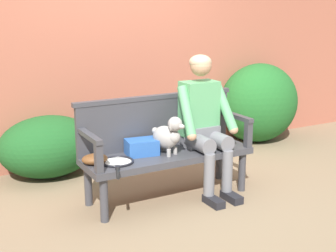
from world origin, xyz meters
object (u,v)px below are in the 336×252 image
object	(u,v)px
tennis_racket	(117,162)
sports_bag	(142,147)
dog_on_bench	(168,135)
person_seated	(204,119)
baseball_glove	(95,159)
garden_bench	(168,159)

from	to	relation	value
tennis_racket	sports_bag	size ratio (longest dim) A/B	2.07
sports_bag	dog_on_bench	bearing A→B (deg)	-27.90
person_seated	sports_bag	distance (m)	0.65
sports_bag	person_seated	bearing A→B (deg)	-6.90
baseball_glove	tennis_racket	bearing A→B (deg)	-11.52
baseball_glove	sports_bag	distance (m)	0.47
person_seated	dog_on_bench	distance (m)	0.41
person_seated	garden_bench	bearing A→B (deg)	177.98
garden_bench	person_seated	xyz separation A→B (m)	(0.37, -0.01, 0.33)
sports_bag	baseball_glove	bearing A→B (deg)	-173.74
person_seated	dog_on_bench	size ratio (longest dim) A/B	3.63
garden_bench	dog_on_bench	world-z (taller)	dog_on_bench
person_seated	baseball_glove	bearing A→B (deg)	178.79
person_seated	dog_on_bench	world-z (taller)	person_seated
person_seated	tennis_racket	distance (m)	0.95
baseball_glove	person_seated	bearing A→B (deg)	11.37
tennis_racket	sports_bag	bearing A→B (deg)	23.45
garden_bench	sports_bag	world-z (taller)	sports_bag
garden_bench	baseball_glove	world-z (taller)	baseball_glove
dog_on_bench	tennis_racket	size ratio (longest dim) A/B	0.62
tennis_racket	garden_bench	bearing A→B (deg)	7.19
garden_bench	dog_on_bench	xyz separation A→B (m)	(-0.03, -0.05, 0.24)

